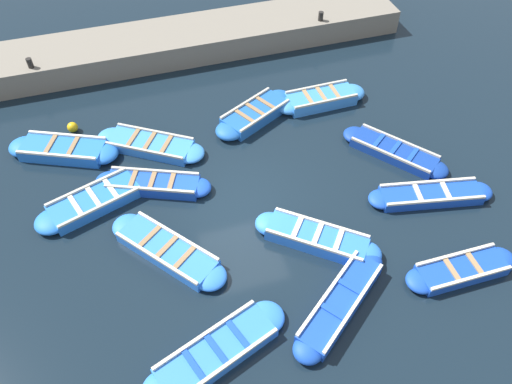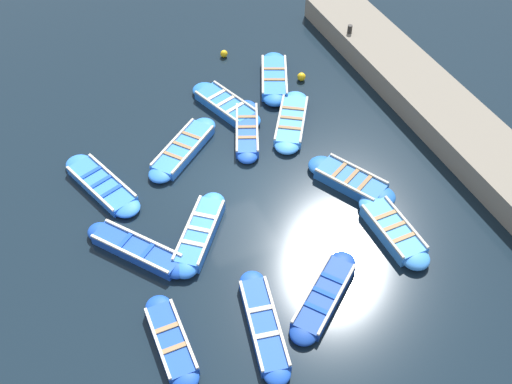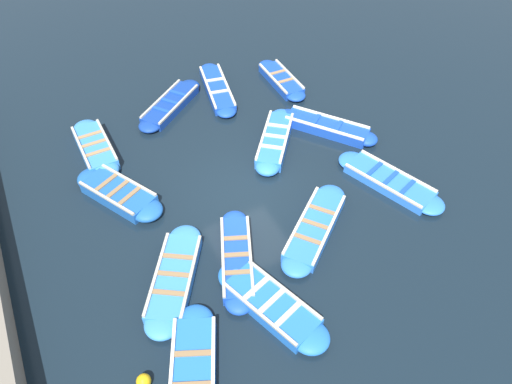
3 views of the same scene
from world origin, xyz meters
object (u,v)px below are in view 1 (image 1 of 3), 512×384
at_px(boat_tucked, 153,184).
at_px(bollard_mid_north, 30,63).
at_px(boat_centre, 321,99).
at_px(boat_outer_left, 150,145).
at_px(boat_near_quay, 317,238).
at_px(boat_mid_row, 217,352).
at_px(boat_outer_right, 95,201).
at_px(boat_bow_out, 461,270).
at_px(boat_alongside, 431,195).
at_px(boat_broadside, 340,303).
at_px(bollard_north, 321,16).
at_px(boat_drifting, 394,152).
at_px(boat_far_corner, 63,150).
at_px(buoy_orange_near, 73,127).
at_px(boat_end_of_row, 255,114).
at_px(boat_inner_gap, 167,250).

distance_m(boat_tucked, bollard_mid_north, 6.99).
relative_size(boat_centre, boat_outer_left, 0.93).
bearing_deg(boat_near_quay, boat_mid_row, 124.23).
height_order(boat_outer_right, boat_bow_out, boat_outer_right).
bearing_deg(boat_alongside, boat_tucked, 69.87).
bearing_deg(boat_broadside, boat_near_quay, -5.14).
height_order(boat_centre, bollard_north, bollard_north).
relative_size(boat_broadside, boat_drifting, 1.03).
distance_m(boat_far_corner, boat_tucked, 3.38).
distance_m(boat_mid_row, bollard_north, 13.88).
xyz_separation_m(boat_drifting, boat_outer_left, (2.59, 7.39, 0.00)).
distance_m(boat_alongside, boat_mid_row, 7.72).
distance_m(boat_alongside, boat_bow_out, 2.59).
height_order(boat_far_corner, bollard_north, bollard_north).
bearing_deg(boat_outer_left, boat_bow_out, -135.64).
bearing_deg(boat_outer_right, bollard_north, -56.49).
height_order(boat_bow_out, bollard_mid_north, bollard_mid_north).
distance_m(boat_centre, boat_broadside, 8.07).
distance_m(boat_centre, buoy_orange_near, 8.55).
height_order(boat_far_corner, boat_end_of_row, boat_end_of_row).
bearing_deg(boat_bow_out, boat_outer_right, 59.63).
distance_m(boat_broadside, buoy_orange_near, 10.52).
bearing_deg(boat_broadside, boat_tucked, 35.13).
distance_m(boat_bow_out, boat_outer_left, 9.95).
xyz_separation_m(boat_alongside, bollard_mid_north, (8.97, 10.92, 0.96)).
bearing_deg(bollard_north, boat_drifting, 178.17).
bearing_deg(boat_near_quay, boat_bow_out, -122.20).
xyz_separation_m(boat_far_corner, boat_inner_gap, (-4.80, -2.47, -0.04)).
relative_size(boat_far_corner, boat_near_quay, 1.11).
xyz_separation_m(boat_mid_row, boat_inner_gap, (3.13, 0.56, 0.01)).
bearing_deg(boat_tucked, boat_mid_row, -174.55).
height_order(boat_drifting, bollard_north, bollard_north).
distance_m(boat_centre, boat_alongside, 5.32).
height_order(boat_mid_row, boat_inner_gap, boat_inner_gap).
bearing_deg(boat_centre, boat_tucked, 110.02).
xyz_separation_m(boat_mid_row, bollard_mid_north, (11.79, 3.74, 0.97)).
bearing_deg(bollard_north, boat_tucked, 128.23).
distance_m(boat_broadside, boat_mid_row, 3.23).
bearing_deg(bollard_north, boat_alongside, 179.52).
xyz_separation_m(boat_centre, boat_mid_row, (-7.95, 5.80, -0.06)).
bearing_deg(boat_end_of_row, bollard_mid_north, 60.88).
bearing_deg(bollard_mid_north, boat_alongside, -129.41).
xyz_separation_m(boat_alongside, boat_broadside, (-2.50, 3.97, 0.03)).
height_order(boat_tucked, buoy_orange_near, boat_tucked).
relative_size(boat_tucked, bollard_north, 10.12).
xyz_separation_m(boat_near_quay, boat_mid_row, (-2.31, 3.39, -0.05)).
relative_size(boat_mid_row, boat_outer_left, 1.08).
height_order(boat_centre, bollard_mid_north, bollard_mid_north).
height_order(boat_outer_right, boat_tucked, boat_outer_right).
bearing_deg(buoy_orange_near, boat_centre, -97.13).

